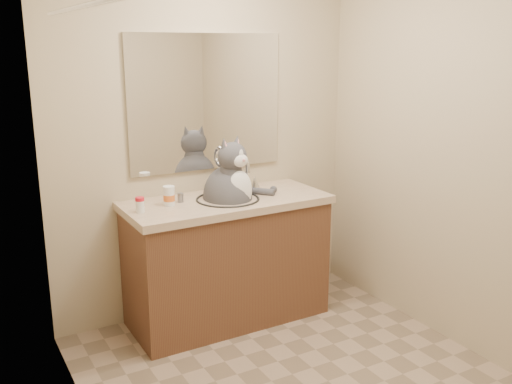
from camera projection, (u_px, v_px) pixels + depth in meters
room at (313, 175)px, 2.82m from camera, size 2.22×2.52×2.42m
vanity at (227, 257)px, 3.82m from camera, size 1.34×0.59×1.12m
mirror at (207, 103)px, 3.80m from camera, size 1.10×0.02×0.90m
shower_curtain at (99, 236)px, 2.44m from camera, size 0.02×1.30×1.93m
cat at (229, 192)px, 3.71m from camera, size 0.52×0.42×0.63m
pill_bottle_redcap at (140, 205)px, 3.41m from camera, size 0.06×0.06×0.09m
pill_bottle_orange at (169, 196)px, 3.55m from camera, size 0.09×0.09×0.12m
grey_canister at (181, 198)px, 3.63m from camera, size 0.05×0.05×0.06m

